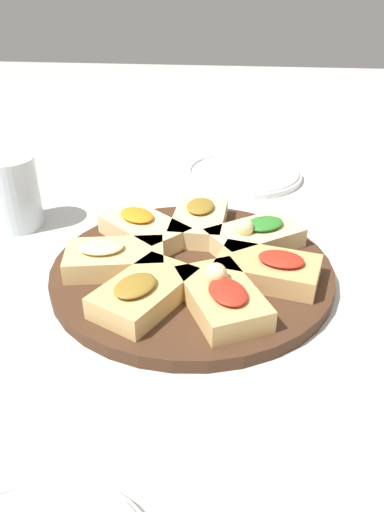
{
  "coord_description": "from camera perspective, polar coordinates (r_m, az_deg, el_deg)",
  "views": [
    {
      "loc": [
        -0.53,
        -0.06,
        0.34
      ],
      "look_at": [
        0.0,
        0.0,
        0.03
      ],
      "focal_mm": 35.0,
      "sensor_mm": 36.0,
      "label": 1
    }
  ],
  "objects": [
    {
      "name": "water_glass",
      "position": [
        0.78,
        -19.81,
        6.81
      ],
      "size": [
        0.08,
        0.08,
        0.11
      ],
      "primitive_type": "cylinder",
      "color": "silver",
      "rests_on": "ground_plane"
    },
    {
      "name": "focaccia_slice_3",
      "position": [
        0.55,
        -5.53,
        -4.11
      ],
      "size": [
        0.14,
        0.12,
        0.04
      ],
      "color": "tan",
      "rests_on": "serving_board"
    },
    {
      "name": "serving_board",
      "position": [
        0.63,
        0.0,
        -1.66
      ],
      "size": [
        0.35,
        0.35,
        0.02
      ],
      "primitive_type": "cylinder",
      "color": "#422819",
      "rests_on": "ground_plane"
    },
    {
      "name": "focaccia_slice_0",
      "position": [
        0.7,
        1.19,
        4.05
      ],
      "size": [
        0.12,
        0.08,
        0.04
      ],
      "color": "#E5C689",
      "rests_on": "serving_board"
    },
    {
      "name": "focaccia_slice_1",
      "position": [
        0.68,
        -5.55,
        3.1
      ],
      "size": [
        0.13,
        0.14,
        0.04
      ],
      "color": "#E5C689",
      "rests_on": "serving_board"
    },
    {
      "name": "focaccia_slice_5",
      "position": [
        0.6,
        8.74,
        -1.45
      ],
      "size": [
        0.1,
        0.13,
        0.04
      ],
      "color": "tan",
      "rests_on": "serving_board"
    },
    {
      "name": "plate_right",
      "position": [
        0.94,
        5.81,
        9.44
      ],
      "size": [
        0.22,
        0.22,
        0.02
      ],
      "color": "white",
      "rests_on": "ground_plane"
    },
    {
      "name": "focaccia_slice_4",
      "position": [
        0.54,
        3.43,
        -4.57
      ],
      "size": [
        0.14,
        0.12,
        0.05
      ],
      "color": "tan",
      "rests_on": "serving_board"
    },
    {
      "name": "focaccia_slice_2",
      "position": [
        0.62,
        -8.92,
        -0.23
      ],
      "size": [
        0.09,
        0.13,
        0.04
      ],
      "color": "#DBB775",
      "rests_on": "serving_board"
    },
    {
      "name": "focaccia_slice_6",
      "position": [
        0.66,
        7.17,
        2.25
      ],
      "size": [
        0.13,
        0.14,
        0.05
      ],
      "color": "#E5C689",
      "rests_on": "serving_board"
    },
    {
      "name": "ground_plane",
      "position": [
        0.63,
        0.0,
        -2.29
      ],
      "size": [
        3.0,
        3.0,
        0.0
      ],
      "primitive_type": "plane",
      "color": "beige"
    }
  ]
}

